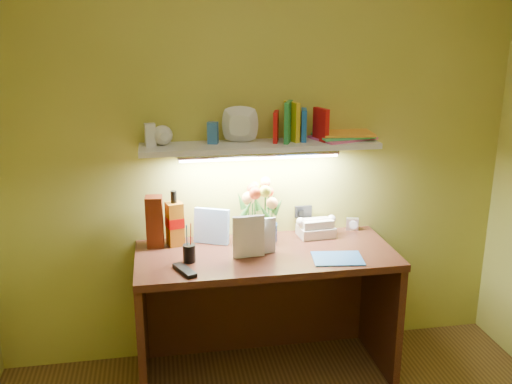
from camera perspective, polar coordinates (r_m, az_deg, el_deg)
desk at (r=3.27m, az=0.98°, el=-12.11°), size 1.40×0.60×0.75m
flower_bouquet at (r=3.21m, az=0.46°, el=-1.98°), size 0.24×0.24×0.34m
telephone at (r=3.33m, az=6.01°, el=-3.42°), size 0.21×0.16×0.12m
desk_clock at (r=3.47m, az=9.61°, el=-3.16°), size 0.08×0.06×0.07m
whisky_bottle at (r=3.18m, az=-8.14°, el=-2.61°), size 0.10×0.10×0.31m
whisky_box at (r=3.19m, az=-10.10°, el=-2.92°), size 0.10×0.10×0.29m
pen_cup at (r=2.97m, az=-6.71°, el=-5.52°), size 0.08×0.08×0.16m
art_card at (r=3.21m, az=-4.46°, el=-3.41°), size 0.20×0.12×0.20m
tv_remote at (r=2.88m, az=-7.15°, el=-7.76°), size 0.12×0.18×0.02m
blue_folder at (r=3.04m, az=8.16°, el=-6.60°), size 0.28×0.22×0.01m
desk_book_a at (r=2.98m, az=-2.35°, el=-4.64°), size 0.17×0.03×0.23m
desk_book_b at (r=3.03m, az=-0.70°, el=-4.57°), size 0.15×0.02×0.20m
wall_shelf at (r=3.11m, az=0.95°, el=5.28°), size 1.32×0.33×0.25m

